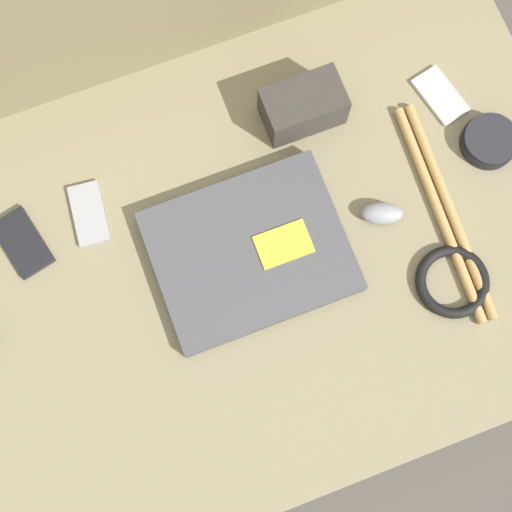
% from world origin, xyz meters
% --- Properties ---
extents(ground_plane, '(8.00, 8.00, 0.00)m').
position_xyz_m(ground_plane, '(0.00, 0.00, 0.00)').
color(ground_plane, '#4C4742').
extents(couch_seat, '(1.16, 0.79, 0.11)m').
position_xyz_m(couch_seat, '(0.00, 0.00, 0.06)').
color(couch_seat, '#847A5B').
rests_on(couch_seat, ground_plane).
extents(laptop, '(0.32, 0.26, 0.03)m').
position_xyz_m(laptop, '(-0.01, 0.01, 0.13)').
color(laptop, '#47474C').
rests_on(laptop, couch_seat).
extents(computer_mouse, '(0.08, 0.06, 0.03)m').
position_xyz_m(computer_mouse, '(0.23, -0.01, 0.13)').
color(computer_mouse, gray).
rests_on(computer_mouse, couch_seat).
extents(speaker_puck, '(0.10, 0.10, 0.03)m').
position_xyz_m(speaker_puck, '(0.45, 0.05, 0.13)').
color(speaker_puck, black).
rests_on(speaker_puck, couch_seat).
extents(phone_silver, '(0.08, 0.11, 0.01)m').
position_xyz_m(phone_silver, '(0.41, 0.16, 0.12)').
color(phone_silver, silver).
rests_on(phone_silver, couch_seat).
extents(phone_black, '(0.06, 0.11, 0.01)m').
position_xyz_m(phone_black, '(-0.24, 0.17, 0.12)').
color(phone_black, '#99999E').
rests_on(phone_black, couch_seat).
extents(phone_small, '(0.09, 0.12, 0.01)m').
position_xyz_m(phone_small, '(-0.36, 0.16, 0.12)').
color(phone_small, black).
rests_on(phone_small, couch_seat).
extents(camera_pouch, '(0.14, 0.08, 0.08)m').
position_xyz_m(camera_pouch, '(0.17, 0.21, 0.15)').
color(camera_pouch, '#38332D').
rests_on(camera_pouch, couch_seat).
extents(cable_coil, '(0.12, 0.12, 0.02)m').
position_xyz_m(cable_coil, '(0.29, -0.16, 0.12)').
color(cable_coil, black).
rests_on(cable_coil, couch_seat).
extents(drumstick_pair, '(0.05, 0.40, 0.02)m').
position_xyz_m(drumstick_pair, '(0.33, -0.04, 0.12)').
color(drumstick_pair, tan).
rests_on(drumstick_pair, couch_seat).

